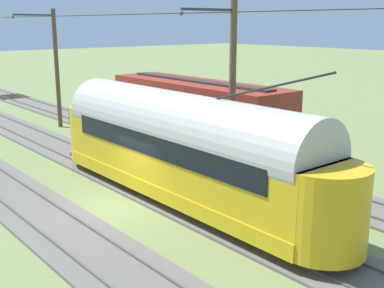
{
  "coord_description": "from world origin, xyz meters",
  "views": [
    {
      "loc": [
        8.82,
        15.39,
        6.83
      ],
      "look_at": [
        -3.33,
        0.66,
        2.11
      ],
      "focal_mm": 46.02,
      "sensor_mm": 36.0,
      "label": 1
    }
  ],
  "objects_px": {
    "vintage_streetcar": "(181,147)",
    "switch_stand": "(172,129)",
    "catenary_pole_mid_near": "(231,94)",
    "track_end_bumper": "(131,129)",
    "boxcar_adjacent": "(197,116)",
    "catenary_pole_foreground": "(56,67)"
  },
  "relations": [
    {
      "from": "vintage_streetcar",
      "to": "switch_stand",
      "type": "xyz_separation_m",
      "value": [
        -6.05,
        -8.59,
        -1.55
      ]
    },
    {
      "from": "catenary_pole_mid_near",
      "to": "vintage_streetcar",
      "type": "bearing_deg",
      "value": -1.06
    },
    {
      "from": "vintage_streetcar",
      "to": "track_end_bumper",
      "type": "bearing_deg",
      "value": -113.32
    },
    {
      "from": "boxcar_adjacent",
      "to": "switch_stand",
      "type": "relative_size",
      "value": 8.99
    },
    {
      "from": "catenary_pole_mid_near",
      "to": "switch_stand",
      "type": "bearing_deg",
      "value": -112.11
    },
    {
      "from": "boxcar_adjacent",
      "to": "catenary_pole_mid_near",
      "type": "height_order",
      "value": "catenary_pole_mid_near"
    },
    {
      "from": "vintage_streetcar",
      "to": "catenary_pole_foreground",
      "type": "relative_size",
      "value": 2.02
    },
    {
      "from": "vintage_streetcar",
      "to": "catenary_pole_foreground",
      "type": "xyz_separation_m",
      "value": [
        -2.54,
        -16.47,
        1.77
      ]
    },
    {
      "from": "boxcar_adjacent",
      "to": "catenary_pole_foreground",
      "type": "height_order",
      "value": "catenary_pole_foreground"
    },
    {
      "from": "vintage_streetcar",
      "to": "boxcar_adjacent",
      "type": "relative_size",
      "value": 1.41
    },
    {
      "from": "boxcar_adjacent",
      "to": "catenary_pole_foreground",
      "type": "relative_size",
      "value": 1.44
    },
    {
      "from": "catenary_pole_foreground",
      "to": "catenary_pole_mid_near",
      "type": "xyz_separation_m",
      "value": [
        0.0,
        16.52,
        0.0
      ]
    },
    {
      "from": "boxcar_adjacent",
      "to": "track_end_bumper",
      "type": "distance_m",
      "value": 6.6
    },
    {
      "from": "vintage_streetcar",
      "to": "catenary_pole_mid_near",
      "type": "xyz_separation_m",
      "value": [
        -2.54,
        0.05,
        1.77
      ]
    },
    {
      "from": "boxcar_adjacent",
      "to": "switch_stand",
      "type": "distance_m",
      "value": 4.24
    },
    {
      "from": "catenary_pole_foreground",
      "to": "track_end_bumper",
      "type": "height_order",
      "value": "catenary_pole_foreground"
    },
    {
      "from": "switch_stand",
      "to": "boxcar_adjacent",
      "type": "bearing_deg",
      "value": 72.0
    },
    {
      "from": "catenary_pole_mid_near",
      "to": "switch_stand",
      "type": "relative_size",
      "value": 6.24
    },
    {
      "from": "switch_stand",
      "to": "track_end_bumper",
      "type": "xyz_separation_m",
      "value": [
        1.24,
        -2.57,
        -0.3
      ]
    },
    {
      "from": "catenary_pole_mid_near",
      "to": "switch_stand",
      "type": "xyz_separation_m",
      "value": [
        -3.51,
        -8.64,
        -3.32
      ]
    },
    {
      "from": "catenary_pole_foreground",
      "to": "switch_stand",
      "type": "relative_size",
      "value": 6.24
    },
    {
      "from": "catenary_pole_mid_near",
      "to": "switch_stand",
      "type": "height_order",
      "value": "catenary_pole_mid_near"
    }
  ]
}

